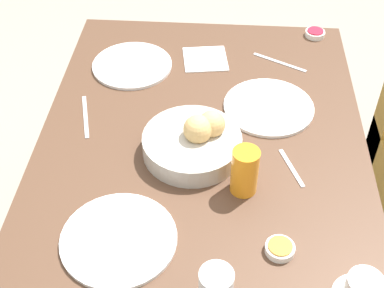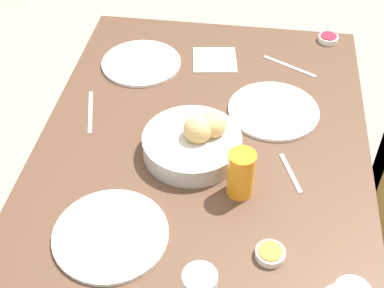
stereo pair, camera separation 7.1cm
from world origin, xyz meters
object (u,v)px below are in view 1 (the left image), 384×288
Objects in this scene: jam_bowl_berry at (315,33)px; knife_silver at (280,62)px; juice_glass at (245,171)px; fork_silver at (86,116)px; plate_near_left at (132,65)px; napkin at (205,59)px; jam_bowl_honey at (280,248)px; plate_near_right at (119,239)px; spoon_coffee at (291,168)px; bread_basket at (194,142)px; plate_far_center at (269,107)px.

jam_bowl_berry is 0.40× the size of knife_silver.
fork_silver is at bearing -118.48° from juice_glass.
fork_silver is at bearing -20.74° from plate_near_left.
jam_bowl_honey is at bearing 15.55° from napkin.
jam_bowl_honey is at bearing 89.30° from plate_near_right.
plate_near_left reaches higher than fork_silver.
jam_bowl_honey is (0.67, 0.43, 0.01)m from plate_near_left.
fork_silver is 1.36× the size of spoon_coffee.
plate_near_left is 1.98× the size of juice_glass.
plate_near_left and plate_near_right have the same top height.
knife_silver is (-0.42, 0.25, -0.04)m from bread_basket.
plate_far_center is at bearing 166.97° from juice_glass.
spoon_coffee is (0.41, 0.47, -0.00)m from plate_near_left.
plate_far_center is at bearing 144.35° from plate_near_right.
plate_near_left is at bearing -147.36° from jam_bowl_honey.
plate_near_right reaches higher than napkin.
plate_near_left is 1.89× the size of spoon_coffee.
napkin is (-0.31, 0.32, 0.00)m from fork_silver.
jam_bowl_berry is 0.84m from fork_silver.
napkin is (-0.47, -0.25, 0.00)m from spoon_coffee.
plate_near_right is at bearing -12.30° from napkin.
fork_silver and spoon_coffee have the same top height.
bread_basket is 1.55× the size of knife_silver.
knife_silver and spoon_coffee have the same top height.
plate_far_center is (-0.49, 0.35, 0.00)m from plate_near_right.
knife_silver is 1.26× the size of spoon_coffee.
plate_near_left is at bearing -76.68° from napkin.
fork_silver and knife_silver have the same top height.
jam_bowl_berry is at bearing 142.71° from knife_silver.
plate_near_right is (0.30, -0.15, -0.03)m from bread_basket.
jam_bowl_honey is at bearing 24.24° from juice_glass.
juice_glass is at bearing 61.52° from fork_silver.
bread_basket is 0.34m from fork_silver.
juice_glass is at bearing -155.76° from jam_bowl_honey.
bread_basket reaches higher than spoon_coffee.
bread_basket is 0.28m from plate_far_center.
jam_bowl_berry is at bearing 169.35° from spoon_coffee.
juice_glass is (0.12, 0.13, 0.03)m from bread_basket.
plate_far_center is 3.93× the size of jam_bowl_berry.
plate_near_left reaches higher than napkin.
bread_basket is at bearing -30.01° from knife_silver.
bread_basket reaches higher than fork_silver.
juice_glass is (0.49, 0.35, 0.06)m from plate_near_left.
juice_glass reaches higher than napkin.
fork_silver is at bearing -128.66° from jam_bowl_honey.
plate_near_right reaches higher than spoon_coffee.
juice_glass reaches higher than plate_near_right.
plate_far_center is 0.23m from knife_silver.
jam_bowl_berry reaches higher than plate_far_center.
jam_bowl_honey is (0.30, 0.21, -0.03)m from bread_basket.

